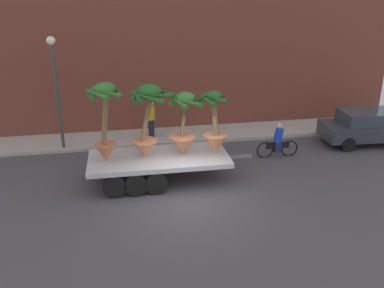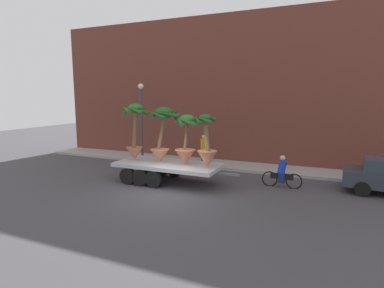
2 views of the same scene
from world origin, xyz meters
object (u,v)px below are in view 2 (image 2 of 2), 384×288
Objects in this scene: flatbed_trailer at (164,167)px; potted_palm_front at (135,131)px; potted_palm_rear at (186,144)px; street_lamp at (141,112)px; potted_palm_middle at (207,147)px; potted_palm_extra at (162,133)px; cyclist at (282,173)px; pedestrian_near_gate at (204,148)px.

potted_palm_front is (-1.59, -0.07, 1.73)m from flatbed_trailer.
potted_palm_rear is 0.49× the size of street_lamp.
potted_palm_extra is (-2.43, 0.26, 0.52)m from potted_palm_middle.
potted_palm_front is at bearing -168.51° from cyclist.
potted_palm_middle is 0.85× the size of potted_palm_front.
potted_palm_rear is 0.83× the size of potted_palm_front.
potted_palm_middle is 3.95m from potted_palm_front.
pedestrian_near_gate is 0.35× the size of street_lamp.
potted_palm_middle is 7.24m from street_lamp.
potted_palm_extra is (-1.31, 0.05, 0.46)m from potted_palm_rear.
flatbed_trailer is at bearing -94.66° from pedestrian_near_gate.
potted_palm_front is at bearing -178.13° from potted_palm_rear.
cyclist is (5.58, 1.29, -1.77)m from potted_palm_extra.
potted_palm_rear is at bearing -79.25° from pedestrian_near_gate.
cyclist is 1.08× the size of pedestrian_near_gate.
potted_palm_rear reaches higher than cyclist.
potted_palm_rear is at bearing -162.54° from cyclist.
flatbed_trailer is at bearing 175.43° from potted_palm_middle.
potted_palm_front is 5.11m from pedestrian_near_gate.
street_lamp reaches higher than pedestrian_near_gate.
potted_palm_middle reaches higher than cyclist.
cyclist is (7.06, 1.43, -1.81)m from potted_palm_front.
potted_palm_middle is at bearing -10.53° from potted_palm_rear.
potted_palm_middle is 0.90× the size of potted_palm_extra.
potted_palm_extra is (1.48, 0.14, -0.04)m from potted_palm_front.
pedestrian_near_gate is at bearing 83.83° from potted_palm_extra.
potted_palm_extra reaches higher than pedestrian_near_gate.
cyclist is at bearing 11.49° from potted_palm_front.
potted_palm_middle is 2.50m from potted_palm_extra.
cyclist is at bearing -30.94° from pedestrian_near_gate.
street_lamp is at bearing -170.28° from pedestrian_near_gate.
potted_palm_extra is 4.60m from pedestrian_near_gate.
potted_palm_extra reaches higher than cyclist.
flatbed_trailer is 2.60m from potted_palm_middle.
potted_palm_extra reaches higher than potted_palm_middle.
potted_palm_middle is at bearing -67.01° from pedestrian_near_gate.
potted_palm_rear is 0.98× the size of potted_palm_middle.
street_lamp is (-3.62, 3.75, 2.48)m from flatbed_trailer.
street_lamp reaches higher than flatbed_trailer.
potted_palm_front reaches higher than cyclist.
potted_palm_rear is 4.66m from cyclist.
potted_palm_rear is at bearing 169.47° from potted_palm_middle.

